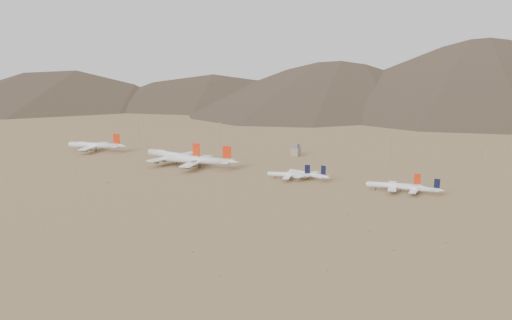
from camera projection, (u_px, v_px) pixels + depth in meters
The scene contains 16 objects.
ground at pixel (201, 176), 472.91m from camera, with size 3000.00×3000.00×0.00m, color #A17B53.
mountain_ridge at pixel (441, 26), 1213.93m from camera, with size 4400.00×1000.00×300.00m.
widebody_west at pixel (95, 145), 582.84m from camera, with size 62.70×49.66×19.15m.
widebody_centre at pixel (174, 156), 521.45m from camera, with size 73.54×57.30×21.97m.
widebody_east at pixel (198, 160), 502.70m from camera, with size 70.18×55.08×21.13m.
narrowbody_a at pixel (290, 175), 459.60m from camera, with size 37.50×27.85×12.77m.
narrowbody_b at pixel (309, 174), 459.91m from camera, with size 40.21×29.59×13.49m.
narrowbody_c at pixel (395, 185), 421.03m from camera, with size 42.85×31.64×14.45m.
narrowbody_d at pixel (417, 189), 414.49m from camera, with size 38.03×27.49×12.56m.
control_tower at pixel (296, 151), 560.18m from camera, with size 8.00×8.00×12.00m.
mast_far_west at pixel (138, 129), 643.64m from camera, with size 2.00×0.60×25.70m.
mast_west at pixel (220, 133), 613.32m from camera, with size 2.00×0.60×25.70m.
mast_centre at pixel (301, 143), 550.83m from camera, with size 2.00×0.60×25.70m.
mast_east at pixel (391, 148), 524.66m from camera, with size 2.00×0.60×25.70m.
mast_far_east at pixel (482, 158), 477.00m from camera, with size 2.00×0.60×25.70m.
desert_scrub at pixel (92, 202), 393.58m from camera, with size 409.26×148.74×0.81m.
Camera 1 is at (265.42, -380.06, 105.00)m, focal length 40.00 mm.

